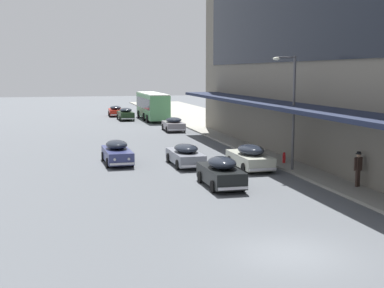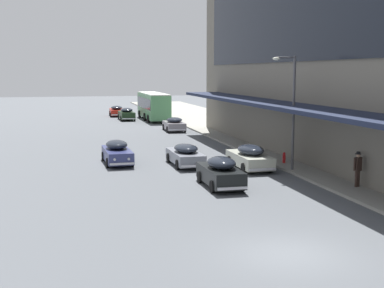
% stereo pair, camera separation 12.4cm
% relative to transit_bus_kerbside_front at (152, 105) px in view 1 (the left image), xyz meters
% --- Properties ---
extents(ground, '(240.00, 240.00, 0.00)m').
position_rel_transit_bus_kerbside_front_xyz_m(ground, '(-4.01, -51.08, -1.97)').
color(ground, '#54585D').
extents(transit_bus_kerbside_front, '(2.70, 11.30, 3.44)m').
position_rel_transit_bus_kerbside_front_xyz_m(transit_bus_kerbside_front, '(0.00, 0.00, 0.00)').
color(transit_bus_kerbside_front, '#52925E').
rests_on(transit_bus_kerbside_front, ground).
extents(sedan_oncoming_rear, '(1.78, 4.37, 1.67)m').
position_rel_transit_bus_kerbside_front_xyz_m(sedan_oncoming_rear, '(-3.20, -40.35, -1.16)').
color(sedan_oncoming_rear, black).
rests_on(sedan_oncoming_rear, ground).
extents(sedan_second_near, '(1.86, 4.72, 1.57)m').
position_rel_transit_bus_kerbside_front_xyz_m(sedan_second_near, '(-7.82, -31.62, -1.19)').
color(sedan_second_near, navy).
rests_on(sedan_second_near, ground).
extents(sedan_trailing_near, '(1.92, 4.72, 1.58)m').
position_rel_transit_bus_kerbside_front_xyz_m(sedan_trailing_near, '(0.16, -35.64, -1.19)').
color(sedan_trailing_near, beige).
rests_on(sedan_trailing_near, ground).
extents(sedan_lead_near, '(2.09, 4.42, 1.45)m').
position_rel_transit_bus_kerbside_front_xyz_m(sedan_lead_near, '(-0.04, -13.13, -1.24)').
color(sedan_lead_near, gray).
rests_on(sedan_lead_near, ground).
extents(sedan_oncoming_front, '(1.87, 4.71, 1.45)m').
position_rel_transit_bus_kerbside_front_xyz_m(sedan_oncoming_front, '(-3.55, -33.49, -1.24)').
color(sedan_oncoming_front, gray).
rests_on(sedan_oncoming_front, ground).
extents(sedan_second_mid, '(1.90, 4.58, 1.58)m').
position_rel_transit_bus_kerbside_front_xyz_m(sedan_second_mid, '(-3.35, 0.71, -1.18)').
color(sedan_second_mid, '#1B3019').
rests_on(sedan_second_mid, ground).
extents(sedan_far_back, '(2.02, 4.74, 1.46)m').
position_rel_transit_bus_kerbside_front_xyz_m(sedan_far_back, '(-3.96, 7.11, -1.24)').
color(sedan_far_back, '#AB1F14').
rests_on(sedan_far_back, ground).
extents(pedestrian_at_kerb, '(0.58, 0.37, 1.86)m').
position_rel_transit_bus_kerbside_front_xyz_m(pedestrian_at_kerb, '(3.58, -42.63, -0.79)').
color(pedestrian_at_kerb, '#372721').
rests_on(pedestrian_at_kerb, sidewalk_kerb).
extents(street_lamp, '(1.50, 0.28, 6.92)m').
position_rel_transit_bus_kerbside_front_xyz_m(street_lamp, '(2.17, -37.24, 2.21)').
color(street_lamp, '#4C4C51').
rests_on(street_lamp, sidewalk_kerb).
extents(fire_hydrant, '(0.20, 0.40, 0.70)m').
position_rel_transit_bus_kerbside_front_xyz_m(fire_hydrant, '(2.84, -34.83, -1.47)').
color(fire_hydrant, red).
rests_on(fire_hydrant, sidewalk_kerb).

